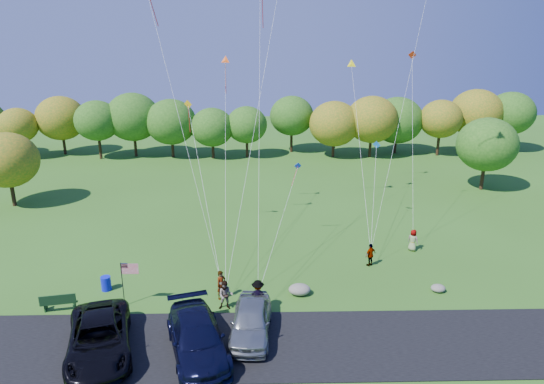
{
  "coord_description": "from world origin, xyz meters",
  "views": [
    {
      "loc": [
        1.18,
        -25.41,
        15.29
      ],
      "look_at": [
        1.91,
        6.0,
        5.07
      ],
      "focal_mm": 32.0,
      "sensor_mm": 36.0,
      "label": 1
    }
  ],
  "objects_px": {
    "minivan_navy": "(197,338)",
    "flyer_d": "(370,255)",
    "minivan_dark": "(99,338)",
    "minivan_silver": "(251,320)",
    "flyer_c": "(258,296)",
    "flyer_e": "(413,240)",
    "flyer_a": "(221,285)",
    "trash_barrel": "(106,283)",
    "flyer_b": "(226,295)",
    "park_bench": "(59,302)"
  },
  "relations": [
    {
      "from": "minivan_navy",
      "to": "flyer_d",
      "type": "xyz_separation_m",
      "value": [
        10.76,
        9.63,
        -0.15
      ]
    },
    {
      "from": "minivan_dark",
      "to": "minivan_silver",
      "type": "bearing_deg",
      "value": -4.69
    },
    {
      "from": "flyer_c",
      "to": "flyer_e",
      "type": "xyz_separation_m",
      "value": [
        11.43,
        8.02,
        -0.15
      ]
    },
    {
      "from": "flyer_a",
      "to": "flyer_e",
      "type": "height_order",
      "value": "flyer_a"
    },
    {
      "from": "minivan_navy",
      "to": "flyer_c",
      "type": "xyz_separation_m",
      "value": [
        3.0,
        4.0,
        0.0
      ]
    },
    {
      "from": "minivan_navy",
      "to": "flyer_a",
      "type": "height_order",
      "value": "minivan_navy"
    },
    {
      "from": "minivan_dark",
      "to": "trash_barrel",
      "type": "height_order",
      "value": "minivan_dark"
    },
    {
      "from": "minivan_dark",
      "to": "minivan_silver",
      "type": "relative_size",
      "value": 1.26
    },
    {
      "from": "minivan_dark",
      "to": "flyer_b",
      "type": "height_order",
      "value": "minivan_dark"
    },
    {
      "from": "minivan_silver",
      "to": "flyer_e",
      "type": "relative_size",
      "value": 3.11
    },
    {
      "from": "flyer_e",
      "to": "trash_barrel",
      "type": "distance_m",
      "value": 21.66
    },
    {
      "from": "flyer_d",
      "to": "flyer_e",
      "type": "distance_m",
      "value": 4.39
    },
    {
      "from": "flyer_b",
      "to": "flyer_d",
      "type": "height_order",
      "value": "flyer_b"
    },
    {
      "from": "minivan_silver",
      "to": "park_bench",
      "type": "xyz_separation_m",
      "value": [
        -11.16,
        2.65,
        -0.34
      ]
    },
    {
      "from": "flyer_e",
      "to": "park_bench",
      "type": "height_order",
      "value": "flyer_e"
    },
    {
      "from": "trash_barrel",
      "to": "minivan_dark",
      "type": "bearing_deg",
      "value": -75.58
    },
    {
      "from": "minivan_silver",
      "to": "flyer_e",
      "type": "distance_m",
      "value": 15.77
    },
    {
      "from": "minivan_dark",
      "to": "flyer_d",
      "type": "height_order",
      "value": "minivan_dark"
    },
    {
      "from": "minivan_dark",
      "to": "park_bench",
      "type": "xyz_separation_m",
      "value": [
        -3.65,
        4.07,
        -0.37
      ]
    },
    {
      "from": "minivan_dark",
      "to": "trash_barrel",
      "type": "bearing_deg",
      "value": 89.02
    },
    {
      "from": "flyer_b",
      "to": "trash_barrel",
      "type": "xyz_separation_m",
      "value": [
        -7.67,
        2.37,
        -0.43
      ]
    },
    {
      "from": "flyer_c",
      "to": "park_bench",
      "type": "distance_m",
      "value": 11.53
    },
    {
      "from": "minivan_dark",
      "to": "minivan_silver",
      "type": "xyz_separation_m",
      "value": [
        7.51,
        1.42,
        -0.03
      ]
    },
    {
      "from": "flyer_e",
      "to": "park_bench",
      "type": "relative_size",
      "value": 0.83
    },
    {
      "from": "flyer_c",
      "to": "flyer_d",
      "type": "xyz_separation_m",
      "value": [
        7.75,
        5.62,
        -0.15
      ]
    },
    {
      "from": "minivan_navy",
      "to": "flyer_b",
      "type": "xyz_separation_m",
      "value": [
        1.12,
        4.27,
        -0.08
      ]
    },
    {
      "from": "park_bench",
      "to": "minivan_silver",
      "type": "bearing_deg",
      "value": -23.94
    },
    {
      "from": "flyer_c",
      "to": "trash_barrel",
      "type": "relative_size",
      "value": 2.13
    },
    {
      "from": "flyer_b",
      "to": "minivan_dark",
      "type": "bearing_deg",
      "value": -143.82
    },
    {
      "from": "flyer_e",
      "to": "trash_barrel",
      "type": "xyz_separation_m",
      "value": [
        -20.98,
        -5.38,
        -0.37
      ]
    },
    {
      "from": "minivan_silver",
      "to": "flyer_b",
      "type": "bearing_deg",
      "value": 123.13
    },
    {
      "from": "minivan_silver",
      "to": "flyer_b",
      "type": "distance_m",
      "value": 3.11
    },
    {
      "from": "minivan_silver",
      "to": "park_bench",
      "type": "height_order",
      "value": "minivan_silver"
    },
    {
      "from": "minivan_dark",
      "to": "trash_barrel",
      "type": "xyz_separation_m",
      "value": [
        -1.67,
        6.5,
        -0.5
      ]
    },
    {
      "from": "minivan_silver",
      "to": "flyer_d",
      "type": "bearing_deg",
      "value": 48.76
    },
    {
      "from": "minivan_dark",
      "to": "minivan_silver",
      "type": "height_order",
      "value": "minivan_dark"
    },
    {
      "from": "minivan_navy",
      "to": "flyer_b",
      "type": "relative_size",
      "value": 3.54
    },
    {
      "from": "minivan_dark",
      "to": "flyer_b",
      "type": "relative_size",
      "value": 3.64
    },
    {
      "from": "flyer_b",
      "to": "trash_barrel",
      "type": "relative_size",
      "value": 1.95
    },
    {
      "from": "flyer_b",
      "to": "flyer_c",
      "type": "distance_m",
      "value": 1.9
    },
    {
      "from": "minivan_navy",
      "to": "flyer_e",
      "type": "relative_size",
      "value": 3.82
    },
    {
      "from": "minivan_navy",
      "to": "flyer_d",
      "type": "relative_size",
      "value": 3.83
    },
    {
      "from": "minivan_dark",
      "to": "flyer_c",
      "type": "relative_size",
      "value": 3.33
    },
    {
      "from": "minivan_navy",
      "to": "flyer_c",
      "type": "relative_size",
      "value": 3.23
    },
    {
      "from": "minivan_silver",
      "to": "flyer_b",
      "type": "relative_size",
      "value": 2.88
    },
    {
      "from": "flyer_d",
      "to": "park_bench",
      "type": "distance_m",
      "value": 20.02
    },
    {
      "from": "flyer_a",
      "to": "flyer_b",
      "type": "relative_size",
      "value": 1.03
    },
    {
      "from": "flyer_a",
      "to": "trash_barrel",
      "type": "distance_m",
      "value": 7.43
    },
    {
      "from": "flyer_e",
      "to": "minivan_navy",
      "type": "bearing_deg",
      "value": 83.61
    },
    {
      "from": "minivan_navy",
      "to": "park_bench",
      "type": "bearing_deg",
      "value": 137.04
    }
  ]
}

